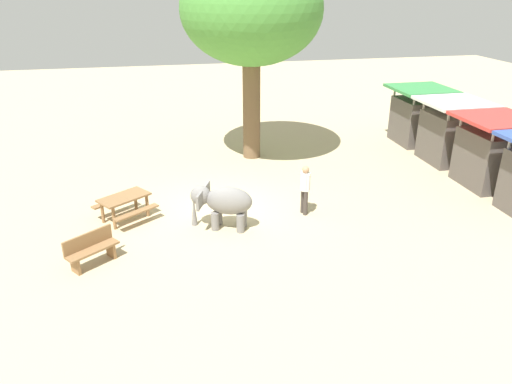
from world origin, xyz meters
name	(u,v)px	position (x,y,z in m)	size (l,w,h in m)	color
ground_plane	(221,209)	(0.00, 0.00, 0.00)	(60.00, 60.00, 0.00)	tan
elephant	(222,202)	(1.28, -0.11, 0.84)	(1.49, 1.89, 1.32)	slate
person_handler	(305,186)	(0.89, 2.56, 0.95)	(0.50, 0.32, 1.62)	#3F3833
shade_tree_main	(251,11)	(-4.88, 2.03, 5.81)	(5.90, 5.41, 7.95)	brown
wooden_bench	(91,248)	(2.63, -3.77, 0.47)	(1.17, 1.36, 0.88)	olive
picnic_table_near	(124,202)	(0.12, -3.00, 0.59)	(2.08, 2.08, 0.78)	olive
market_stall_green	(418,118)	(-5.23, 9.78, 1.14)	(2.50, 2.50, 2.52)	#59514C
market_stall_white	(450,135)	(-2.63, 9.78, 1.14)	(2.50, 2.50, 2.52)	#59514C
market_stall_red	(491,155)	(-0.03, 9.78, 1.14)	(2.50, 2.50, 2.52)	#59514C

